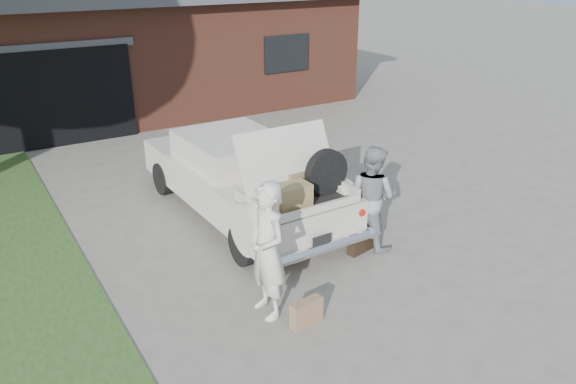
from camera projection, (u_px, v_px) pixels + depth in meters
ground at (311, 280)px, 7.68m from camera, size 90.00×90.00×0.00m
house at (123, 45)px, 16.50m from camera, size 12.80×7.80×3.30m
sedan at (242, 177)px, 9.38m from camera, size 1.92×4.70×1.85m
woman_left at (267, 251)px, 6.66m from camera, size 0.42×0.64×1.74m
woman_right at (371, 197)px, 8.33m from camera, size 0.80×0.91×1.59m
suitcase_left at (306, 313)px, 6.72m from camera, size 0.43×0.18×0.33m
suitcase_right at (361, 240)px, 8.37m from camera, size 0.49×0.24×0.36m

